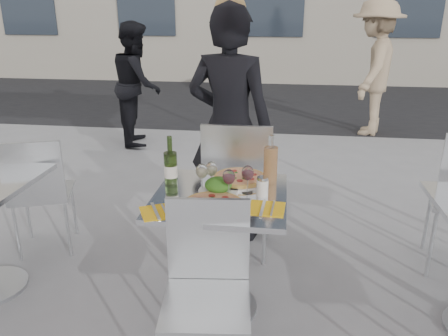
# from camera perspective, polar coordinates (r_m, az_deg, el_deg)

# --- Properties ---
(ground) EXTENTS (80.00, 80.00, 0.00)m
(ground) POSITION_cam_1_polar(r_m,az_deg,el_deg) (2.78, -0.44, -17.81)
(ground) COLOR slate
(street_asphalt) EXTENTS (24.00, 5.00, 0.00)m
(street_asphalt) POSITION_cam_1_polar(r_m,az_deg,el_deg) (8.84, 5.64, 8.86)
(street_asphalt) COLOR black
(street_asphalt) RESTS_ON ground
(main_table) EXTENTS (0.72, 0.72, 0.75)m
(main_table) POSITION_cam_1_polar(r_m,az_deg,el_deg) (2.48, -0.47, -7.94)
(main_table) COLOR #B7BABF
(main_table) RESTS_ON ground
(chair_far) EXTENTS (0.46, 0.47, 1.01)m
(chair_far) POSITION_cam_1_polar(r_m,az_deg,el_deg) (3.01, 1.83, -1.50)
(chair_far) COLOR silver
(chair_far) RESTS_ON ground
(chair_near) EXTENTS (0.44, 0.45, 0.88)m
(chair_near) POSITION_cam_1_polar(r_m,az_deg,el_deg) (2.11, -2.21, -14.13)
(chair_near) COLOR silver
(chair_near) RESTS_ON ground
(side_chair_lfar) EXTENTS (0.51, 0.52, 0.89)m
(side_chair_lfar) POSITION_cam_1_polar(r_m,az_deg,el_deg) (3.34, -23.05, -2.33)
(side_chair_lfar) COLOR silver
(side_chair_lfar) RESTS_ON ground
(woman_diner) EXTENTS (0.71, 0.54, 1.76)m
(woman_diner) POSITION_cam_1_polar(r_m,az_deg,el_deg) (3.25, 0.73, 5.37)
(woman_diner) COLOR black
(woman_diner) RESTS_ON ground
(pedestrian_a) EXTENTS (0.78, 0.90, 1.57)m
(pedestrian_a) POSITION_cam_1_polar(r_m,az_deg,el_deg) (5.88, -11.27, 10.69)
(pedestrian_a) COLOR black
(pedestrian_a) RESTS_ON ground
(pedestrian_b) EXTENTS (1.03, 1.36, 1.86)m
(pedestrian_b) POSITION_cam_1_polar(r_m,az_deg,el_deg) (6.56, 18.93, 12.22)
(pedestrian_b) COLOR tan
(pedestrian_b) RESTS_ON ground
(pizza_near) EXTENTS (0.32, 0.32, 0.02)m
(pizza_near) POSITION_cam_1_polar(r_m,az_deg,el_deg) (2.25, -1.43, -4.79)
(pizza_near) COLOR #D9A954
(pizza_near) RESTS_ON main_table
(pizza_far) EXTENTS (0.35, 0.35, 0.03)m
(pizza_far) POSITION_cam_1_polar(r_m,az_deg,el_deg) (2.57, 2.09, -1.36)
(pizza_far) COLOR white
(pizza_far) RESTS_ON main_table
(salad_plate) EXTENTS (0.22, 0.22, 0.09)m
(salad_plate) POSITION_cam_1_polar(r_m,az_deg,el_deg) (2.41, -0.74, -2.39)
(salad_plate) COLOR white
(salad_plate) RESTS_ON main_table
(wine_bottle) EXTENTS (0.07, 0.08, 0.29)m
(wine_bottle) POSITION_cam_1_polar(r_m,az_deg,el_deg) (2.48, -6.98, 0.12)
(wine_bottle) COLOR #3C5B22
(wine_bottle) RESTS_ON main_table
(carafe) EXTENTS (0.08, 0.08, 0.29)m
(carafe) POSITION_cam_1_polar(r_m,az_deg,el_deg) (2.51, 6.10, 0.48)
(carafe) COLOR tan
(carafe) RESTS_ON main_table
(sugar_shaker) EXTENTS (0.06, 0.06, 0.11)m
(sugar_shaker) POSITION_cam_1_polar(r_m,az_deg,el_deg) (2.37, 5.03, -2.41)
(sugar_shaker) COLOR white
(sugar_shaker) RESTS_ON main_table
(wineglass_white_a) EXTENTS (0.07, 0.07, 0.16)m
(wineglass_white_a) POSITION_cam_1_polar(r_m,az_deg,el_deg) (2.41, -2.91, -0.53)
(wineglass_white_a) COLOR white
(wineglass_white_a) RESTS_ON main_table
(wineglass_white_b) EXTENTS (0.07, 0.07, 0.16)m
(wineglass_white_b) POSITION_cam_1_polar(r_m,az_deg,el_deg) (2.44, -1.66, -0.23)
(wineglass_white_b) COLOR white
(wineglass_white_b) RESTS_ON main_table
(wineglass_red_a) EXTENTS (0.07, 0.07, 0.16)m
(wineglass_red_a) POSITION_cam_1_polar(r_m,az_deg,el_deg) (2.32, 0.63, -1.30)
(wineglass_red_a) COLOR white
(wineglass_red_a) RESTS_ON main_table
(wineglass_red_b) EXTENTS (0.07, 0.07, 0.16)m
(wineglass_red_b) POSITION_cam_1_polar(r_m,az_deg,el_deg) (2.38, 3.11, -0.78)
(wineglass_red_b) COLOR white
(wineglass_red_b) RESTS_ON main_table
(napkin_left) EXTENTS (0.24, 0.24, 0.01)m
(napkin_left) POSITION_cam_1_polar(r_m,az_deg,el_deg) (2.21, -8.44, -5.66)
(napkin_left) COLOR yellow
(napkin_left) RESTS_ON main_table
(napkin_right) EXTENTS (0.19, 0.20, 0.01)m
(napkin_right) POSITION_cam_1_polar(r_m,az_deg,el_deg) (2.24, 5.60, -5.24)
(napkin_right) COLOR yellow
(napkin_right) RESTS_ON main_table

